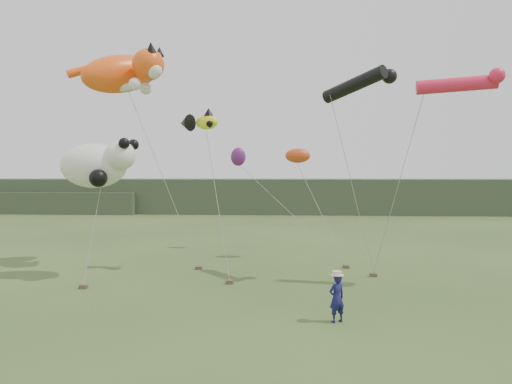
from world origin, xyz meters
TOP-DOWN VIEW (x-y plane):
  - ground at (0.00, 0.00)m, footprint 120.00×120.00m
  - headland at (-3.11, 44.69)m, footprint 90.00×13.00m
  - festival_attendant at (1.74, -1.10)m, footprint 0.66×0.59m
  - sandbag_anchors at (-1.49, 5.55)m, footprint 12.36×5.38m
  - cat_kite at (-7.98, 8.01)m, footprint 5.55×4.56m
  - fish_kite at (-4.10, 6.99)m, footprint 2.27×1.49m
  - tube_kites at (5.23, 4.82)m, footprint 7.06×3.30m
  - panda_kite at (-8.29, 5.02)m, footprint 3.51×2.27m
  - misc_kites at (-0.87, 12.05)m, footprint 4.75×3.91m

SIDE VIEW (x-z plane):
  - ground at x=0.00m, z-range 0.00..0.00m
  - sandbag_anchors at x=-1.49m, z-range 0.00..0.16m
  - festival_attendant at x=1.74m, z-range 0.00..1.51m
  - headland at x=-3.11m, z-range -0.08..3.92m
  - panda_kite at x=-8.29m, z-range 3.96..6.14m
  - misc_kites at x=-0.87m, z-range 5.09..6.21m
  - fish_kite at x=-4.10m, z-range 6.55..7.64m
  - tube_kites at x=5.23m, z-range 7.79..9.08m
  - cat_kite at x=-7.98m, z-range 8.33..11.09m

